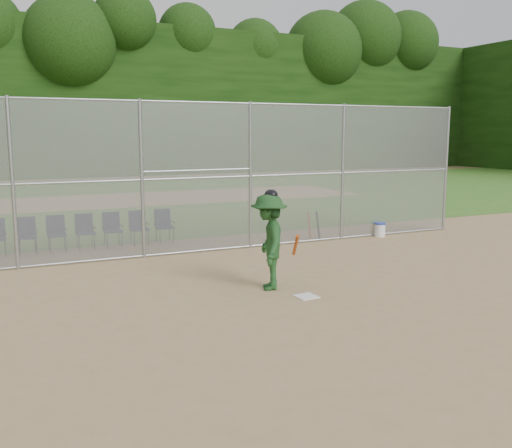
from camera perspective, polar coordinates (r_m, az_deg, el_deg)
name	(u,v)px	position (r m, az deg, el deg)	size (l,w,h in m)	color
ground	(311,299)	(11.15, 5.51, -7.44)	(100.00, 100.00, 0.00)	tan
grass_strip	(118,200)	(27.91, -13.65, 2.34)	(100.00, 100.00, 0.00)	#37691F
dirt_patch_far	(118,200)	(27.91, -13.65, 2.35)	(24.00, 24.00, 0.00)	tan
backstop_fence	(216,175)	(15.24, -4.01, 4.95)	(16.09, 0.09, 4.00)	gray
treeline	(105,85)	(29.78, -14.85, 13.30)	(81.00, 60.00, 11.00)	black
home_plate	(306,296)	(11.26, 5.03, -7.23)	(0.40, 0.40, 0.02)	white
batter_at_plate	(269,241)	(11.57, 1.30, -1.73)	(1.14, 1.47, 2.05)	#1B451C
water_cooler	(380,230)	(17.97, 12.28, -0.54)	(0.34, 0.34, 0.43)	white
spare_bats	(314,226)	(17.14, 5.78, -0.16)	(0.36, 0.27, 0.84)	#D84C14
chair_2	(27,236)	(16.19, -21.92, -1.12)	(0.54, 0.52, 0.96)	#0F1539
chair_3	(57,234)	(16.24, -19.29, -0.93)	(0.54, 0.52, 0.96)	#0F1539
chair_4	(85,232)	(16.33, -16.69, -0.75)	(0.54, 0.52, 0.96)	#0F1539
chair_5	(113,230)	(16.45, -14.12, -0.57)	(0.54, 0.52, 0.96)	#0F1539
chair_6	(139,228)	(16.61, -11.59, -0.40)	(0.54, 0.52, 0.96)	#0F1539
chair_7	(165,226)	(16.79, -9.12, -0.22)	(0.54, 0.52, 0.96)	#0F1539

